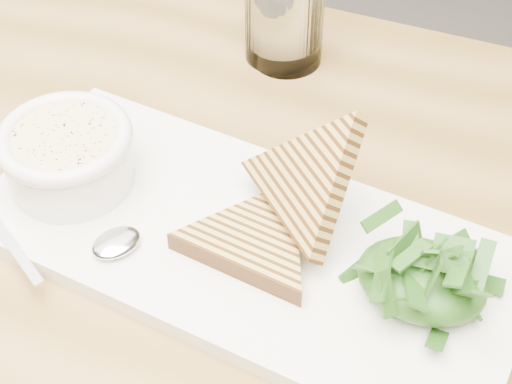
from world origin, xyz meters
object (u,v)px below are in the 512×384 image
at_px(table_top, 122,225).
at_px(platter, 246,243).
at_px(soup_bowl, 70,162).
at_px(glass_far, 276,17).
at_px(glass_near, 288,13).

bearing_deg(table_top, platter, 2.44).
height_order(platter, soup_bowl, soup_bowl).
xyz_separation_m(soup_bowl, glass_far, (0.08, 0.26, 0.01)).
relative_size(platter, glass_near, 3.96).
bearing_deg(soup_bowl, glass_near, 70.65).
height_order(soup_bowl, glass_far, glass_far).
height_order(table_top, glass_near, glass_near).
distance_m(table_top, glass_near, 0.28).
height_order(platter, glass_near, glass_near).
bearing_deg(platter, soup_bowl, -178.94).
bearing_deg(soup_bowl, table_top, -2.64).
xyz_separation_m(table_top, platter, (0.12, 0.01, 0.03)).
bearing_deg(glass_near, platter, -74.12).
height_order(soup_bowl, glass_near, glass_near).
bearing_deg(table_top, glass_far, 82.66).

